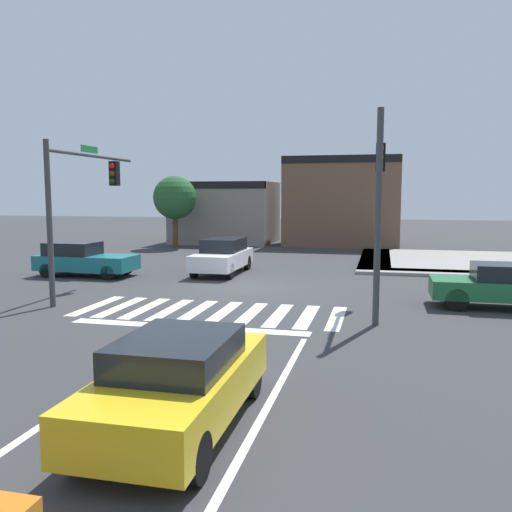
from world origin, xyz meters
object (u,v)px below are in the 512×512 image
Objects in this scene: traffic_signal_southeast at (379,180)px; car_green at (507,286)px; car_yellow at (179,381)px; car_teal at (83,259)px; traffic_signal_southwest at (83,189)px; car_white at (223,256)px; roadside_tree at (175,198)px.

car_green is at bearing -70.19° from traffic_signal_southeast.
car_yellow is at bearing 57.04° from car_green.
traffic_signal_southwest is at bearing -57.67° from car_teal.
car_teal is at bearing -69.49° from car_white.
roadside_tree reaches higher than car_white.
roadside_tree is at bearing 11.13° from traffic_signal_southwest.
car_teal is at bearing -86.76° from roadside_tree.
car_white reaches higher than car_teal.
car_yellow is 16.98m from car_teal.
car_teal is at bearing 70.23° from traffic_signal_southeast.
car_white is 0.92× the size of roadside_tree.
car_teal reaches higher than car_green.
car_white is at bearing 45.92° from traffic_signal_southeast.
roadside_tree is (-10.64, 26.56, 2.61)m from car_yellow.
car_yellow is at bearing -68.18° from roadside_tree.
traffic_signal_southwest is 1.27× the size of car_green.
car_white is at bearing 14.45° from car_yellow.
car_teal is 13.06m from roadside_tree.
traffic_signal_southwest reaches higher than car_yellow.
traffic_signal_southwest reaches higher than roadside_tree.
car_green is at bearing -32.96° from car_yellow.
traffic_signal_southeast is 1.22× the size of roadside_tree.
traffic_signal_southwest is at bearing -78.87° from roadside_tree.
traffic_signal_southwest is 1.35× the size of car_teal.
car_white is 16.47m from car_yellow.
traffic_signal_southwest reaches higher than car_teal.
car_teal is 0.89× the size of roadside_tree.
traffic_signal_southwest is 1.20× the size of roadside_tree.
car_white reaches higher than car_green.
car_yellow is (4.11, -15.95, -0.06)m from car_white.
car_white is at bearing -25.82° from car_green.
traffic_signal_southeast is 1.32× the size of car_white.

